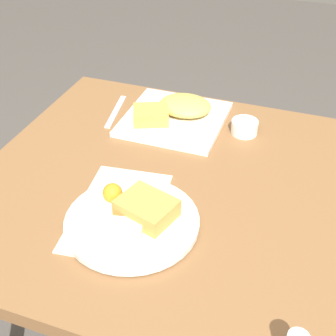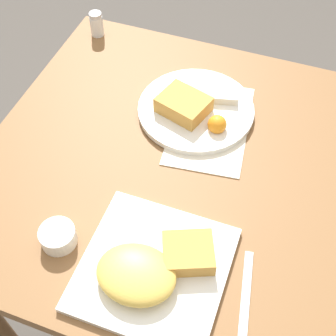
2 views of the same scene
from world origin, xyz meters
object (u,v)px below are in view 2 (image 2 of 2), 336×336
at_px(plate_oval_far, 196,108).
at_px(salt_shaker, 97,25).
at_px(plate_square_near, 152,269).
at_px(butter_knife, 246,296).
at_px(sauce_ramekin, 58,236).

xyz_separation_m(plate_oval_far, salt_shaker, (-0.36, 0.20, 0.01)).
relative_size(plate_square_near, butter_knife, 1.48).
height_order(plate_square_near, salt_shaker, salt_shaker).
xyz_separation_m(plate_oval_far, sauce_ramekin, (-0.14, -0.43, 0.00)).
distance_m(plate_oval_far, salt_shaker, 0.41).
bearing_deg(plate_square_near, plate_oval_far, 96.88).
height_order(sauce_ramekin, salt_shaker, salt_shaker).
height_order(plate_square_near, sauce_ramekin, plate_square_near).
bearing_deg(plate_oval_far, salt_shaker, 150.44).
relative_size(plate_oval_far, sauce_ramekin, 3.94).
bearing_deg(plate_oval_far, sauce_ramekin, -108.77).
distance_m(sauce_ramekin, butter_knife, 0.37).
bearing_deg(butter_knife, plate_square_near, 85.39).
xyz_separation_m(sauce_ramekin, butter_knife, (0.37, 0.01, -0.02)).
distance_m(salt_shaker, butter_knife, 0.85).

